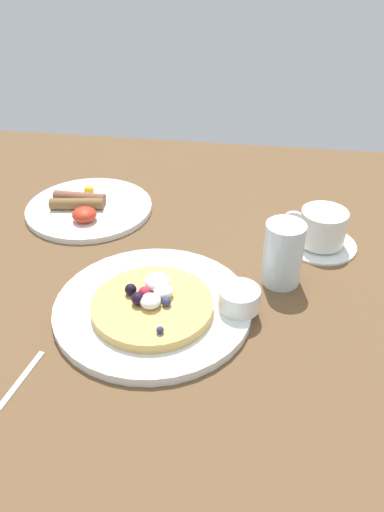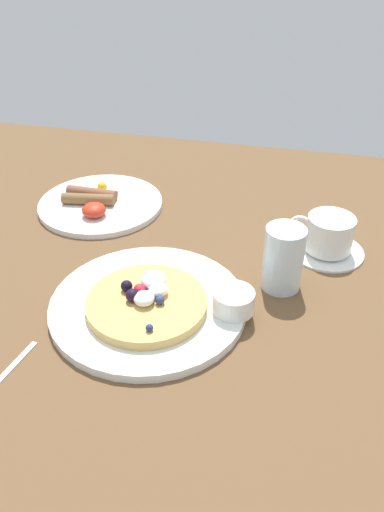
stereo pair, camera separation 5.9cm
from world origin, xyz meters
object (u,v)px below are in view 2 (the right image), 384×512
(pancake_plate, at_px, (148,305))
(coffee_saucer, at_px, (327,250))
(water_glass, at_px, (283,258))
(coffee_cup, at_px, (329,233))
(breakfast_plate, at_px, (101,204))
(syrup_ramekin, at_px, (233,301))

(pancake_plate, xyz_separation_m, coffee_saucer, (0.25, 0.21, -0.00))
(water_glass, bearing_deg, coffee_cup, 59.23)
(coffee_cup, xyz_separation_m, water_glass, (-0.07, -0.11, 0.01))
(breakfast_plate, bearing_deg, coffee_saucer, -7.67)
(pancake_plate, xyz_separation_m, syrup_ramekin, (0.12, 0.01, 0.02))
(syrup_ramekin, bearing_deg, pancake_plate, -175.09)
(breakfast_plate, bearing_deg, syrup_ramekin, -40.38)
(syrup_ramekin, xyz_separation_m, breakfast_plate, (-0.31, 0.26, -0.02))
(coffee_cup, bearing_deg, water_glass, -120.77)
(pancake_plate, distance_m, coffee_saucer, 0.33)
(pancake_plate, relative_size, coffee_cup, 2.63)
(breakfast_plate, height_order, coffee_cup, coffee_cup)
(syrup_ramekin, relative_size, coffee_cup, 0.55)
(breakfast_plate, bearing_deg, water_glass, -24.94)
(pancake_plate, bearing_deg, coffee_saucer, 40.29)
(coffee_saucer, bearing_deg, pancake_plate, -139.71)
(pancake_plate, distance_m, water_glass, 0.21)
(syrup_ramekin, distance_m, coffee_cup, 0.24)
(syrup_ramekin, distance_m, water_glass, 0.11)
(syrup_ramekin, bearing_deg, water_glass, 56.81)
(coffee_saucer, bearing_deg, breakfast_plate, 172.33)
(breakfast_plate, bearing_deg, coffee_cup, -7.67)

